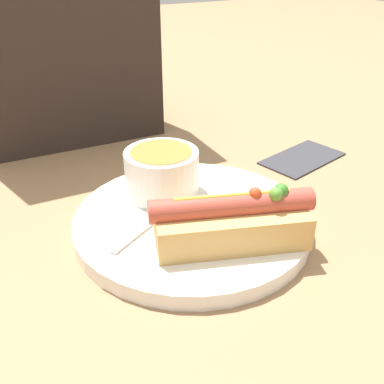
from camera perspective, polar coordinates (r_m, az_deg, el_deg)
ground_plane at (r=0.56m, az=-0.00°, el=-4.61°), size 4.00×4.00×0.00m
dinner_plate at (r=0.56m, az=-0.00°, el=-3.78°), size 0.29×0.29×0.02m
hot_dog at (r=0.49m, az=5.08°, el=-3.66°), size 0.18×0.11×0.07m
soup_bowl at (r=0.58m, az=-3.86°, el=2.76°), size 0.10×0.10×0.06m
spoon at (r=0.56m, az=-3.15°, el=-2.05°), size 0.13×0.09×0.01m
napkin at (r=0.76m, az=13.84°, el=4.27°), size 0.15×0.11×0.01m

